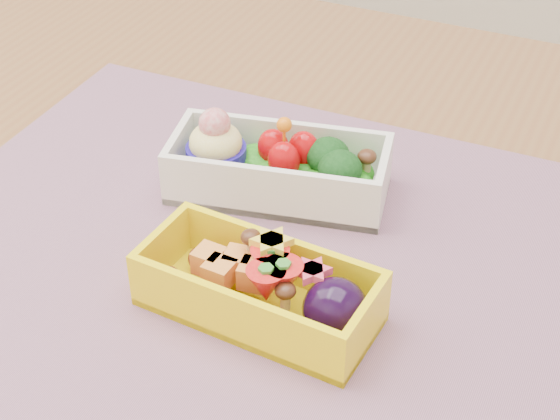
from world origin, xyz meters
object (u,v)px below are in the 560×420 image
at_px(bento_white, 277,168).
at_px(bento_yellow, 263,288).
at_px(placemat, 268,254).
at_px(table, 286,328).

xyz_separation_m(bento_white, bento_yellow, (0.05, -0.13, -0.00)).
distance_m(placemat, bento_white, 0.08).
relative_size(table, bento_white, 6.77).
xyz_separation_m(placemat, bento_yellow, (0.02, -0.06, 0.02)).
bearing_deg(placemat, bento_yellow, -67.25).
bearing_deg(bento_yellow, bento_white, 114.93).
height_order(placemat, bento_white, bento_white).
bearing_deg(table, placemat, -91.01).
height_order(table, bento_yellow, bento_yellow).
xyz_separation_m(table, bento_white, (-0.03, 0.04, 0.12)).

